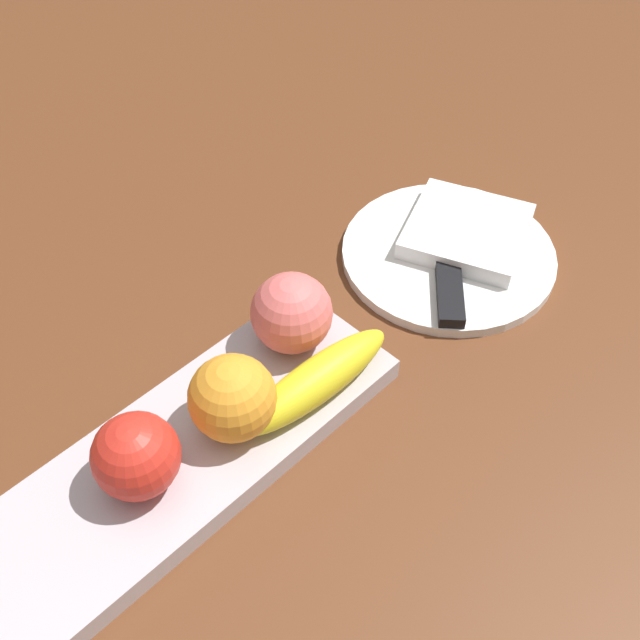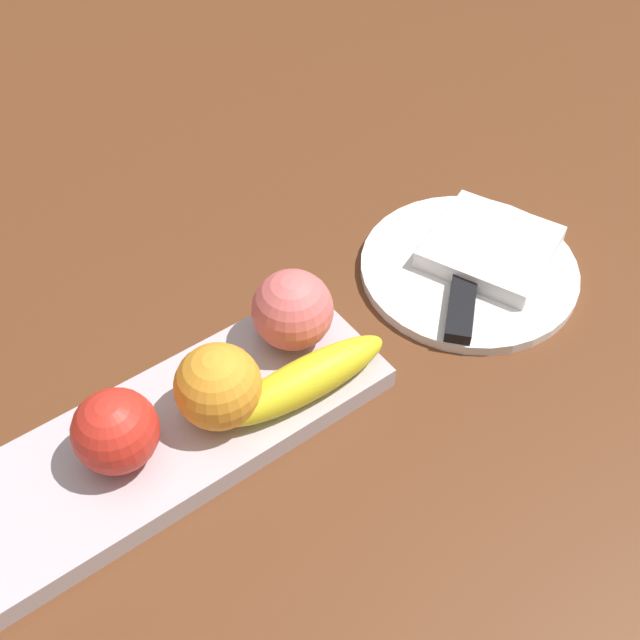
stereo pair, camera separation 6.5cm
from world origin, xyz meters
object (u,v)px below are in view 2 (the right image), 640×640
fruit_tray (135,456)px  orange_near_apple (218,386)px  banana (309,382)px  folded_napkin (490,247)px  peach (293,310)px  apple (116,431)px  knife (461,292)px  dinner_plate (469,269)px

fruit_tray → orange_near_apple: 0.09m
banana → folded_napkin: 0.26m
peach → folded_napkin: bearing=-4.9°
peach → folded_napkin: 0.23m
peach → apple: bearing=-173.5°
apple → knife: 0.34m
orange_near_apple → folded_napkin: size_ratio=0.61×
apple → folded_napkin: 0.41m
orange_near_apple → banana: bearing=-22.6°
apple → knife: size_ratio=0.45×
knife → dinner_plate: bearing=-6.6°
fruit_tray → apple: bearing=-173.0°
banana → peach: size_ratio=2.15×
orange_near_apple → apple: bearing=172.1°
apple → peach: bearing=6.5°
orange_near_apple → knife: bearing=-2.8°
fruit_tray → peach: (0.17, 0.02, 0.05)m
folded_napkin → dinner_plate: bearing=180.0°
banana → knife: (0.19, 0.02, -0.02)m
banana → dinner_plate: size_ratio=0.71×
folded_napkin → peach: bearing=175.1°
dinner_plate → apple: bearing=-179.9°
folded_napkin → fruit_tray: bearing=180.0°
apple → peach: 0.18m
dinner_plate → folded_napkin: 0.03m
banana → peach: peach is taller
banana → folded_napkin: bearing=-168.0°
peach → banana: bearing=-113.9°
banana → dinner_plate: 0.23m
fruit_tray → peach: size_ratio=6.16×
fruit_tray → folded_napkin: size_ratio=3.79×
fruit_tray → apple: 0.04m
banana → knife: banana is taller
banana → folded_napkin: size_ratio=1.32×
fruit_tray → knife: size_ratio=2.93×
banana → peach: 0.07m
orange_near_apple → peach: size_ratio=0.99×
peach → dinner_plate: bearing=-5.5°
fruit_tray → folded_napkin: folded_napkin is taller
apple → fruit_tray: bearing=7.0°
peach → knife: bearing=-15.1°
folded_napkin → banana: bearing=-170.9°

